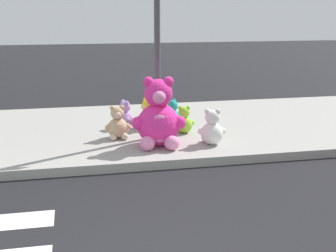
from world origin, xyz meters
name	(u,v)px	position (x,y,z in m)	size (l,w,h in m)	color
sidewalk	(101,132)	(0.00, 5.20, 0.07)	(28.00, 4.40, 0.15)	#9E9B93
sign_pole	(157,44)	(1.00, 4.40, 1.85)	(0.56, 0.11, 3.20)	#4C4C51
plush_pink_large	(159,119)	(0.91, 3.81, 0.63)	(0.92, 0.83, 1.20)	#F22D93
plush_white	(212,130)	(1.84, 3.73, 0.41)	(0.49, 0.45, 0.64)	white
plush_lime	(184,122)	(1.54, 4.57, 0.36)	(0.40, 0.37, 0.53)	#8CD133
plush_teal	(172,116)	(1.41, 5.08, 0.37)	(0.40, 0.39, 0.56)	teal
plush_tan	(118,125)	(0.27, 4.44, 0.39)	(0.47, 0.41, 0.61)	tan
plush_lavender	(124,117)	(0.47, 5.18, 0.37)	(0.40, 0.40, 0.56)	#B28CD8
plush_yellow	(147,117)	(0.91, 4.99, 0.40)	(0.44, 0.44, 0.62)	yellow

